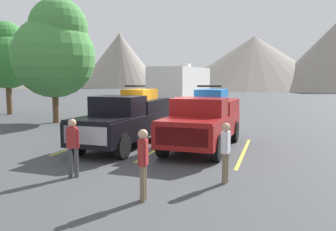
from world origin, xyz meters
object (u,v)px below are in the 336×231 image
Objects in this scene: person_a at (143,160)px; person_b at (73,144)px; person_c at (226,149)px; camper_trailer_a at (181,89)px; pickup_truck_a at (127,118)px; pickup_truck_b at (204,119)px.

person_b is (-2.62, 1.22, 0.00)m from person_a.
person_a is 2.51m from person_c.
camper_trailer_a is 4.57× the size of person_b.
pickup_truck_a is 3.51× the size of person_b.
pickup_truck_b is 3.50× the size of person_a.
pickup_truck_a is 10.44m from camper_trailer_a.
camper_trailer_a reaches higher than person_a.
person_c is (1.50, -4.58, -0.22)m from pickup_truck_b.
camper_trailer_a is 15.33m from person_c.
person_a is at bearing -90.97° from pickup_truck_b.
pickup_truck_a is 4.74m from person_b.
person_b is (-2.73, -5.29, -0.20)m from pickup_truck_b.
camper_trailer_a is 4.59× the size of person_a.
pickup_truck_a reaches higher than person_a.
pickup_truck_b is 5.96m from person_b.
camper_trailer_a is 15.18m from person_b.
person_a is (-0.11, -6.51, -0.20)m from pickup_truck_b.
pickup_truck_b reaches higher than pickup_truck_a.
pickup_truck_a is 6.67m from person_a.
person_a is at bearing -129.94° from person_c.
camper_trailer_a is at bearing 93.45° from person_b.
pickup_truck_a is 3.52× the size of person_a.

